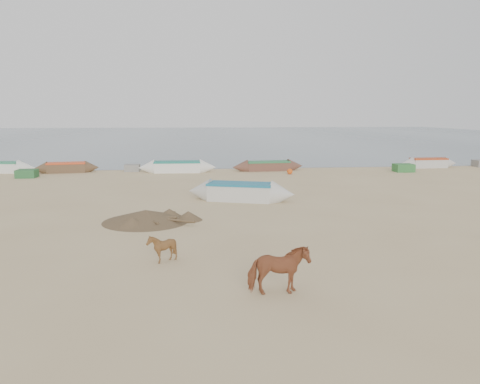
{
  "coord_description": "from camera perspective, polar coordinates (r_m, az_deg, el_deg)",
  "views": [
    {
      "loc": [
        -2.28,
        -17.92,
        4.71
      ],
      "look_at": [
        0.0,
        4.0,
        1.0
      ],
      "focal_mm": 35.0,
      "sensor_mm": 36.0,
      "label": 1
    }
  ],
  "objects": [
    {
      "name": "beach_clutter",
      "position": [
        38.23,
        4.03,
        2.91
      ],
      "size": [
        46.79,
        4.46,
        0.64
      ],
      "color": "#2B6032",
      "rests_on": "ground"
    },
    {
      "name": "cow_adult",
      "position": [
        12.43,
        4.69,
        -9.46
      ],
      "size": [
        1.6,
        0.77,
        1.34
      ],
      "primitive_type": "imported",
      "rotation": [
        0.0,
        0.0,
        1.6
      ],
      "color": "brown",
      "rests_on": "ground"
    },
    {
      "name": "calf_front",
      "position": [
        15.21,
        -9.5,
        -6.74
      ],
      "size": [
        0.95,
        0.87,
        0.95
      ],
      "primitive_type": "imported",
      "rotation": [
        0.0,
        0.0,
        -1.69
      ],
      "color": "brown",
      "rests_on": "ground"
    },
    {
      "name": "debris_pile",
      "position": [
        21.02,
        -11.42,
        -2.86
      ],
      "size": [
        3.96,
        3.96,
        0.52
      ],
      "primitive_type": "cone",
      "rotation": [
        0.0,
        0.0,
        0.04
      ],
      "color": "brown",
      "rests_on": "ground"
    },
    {
      "name": "ground",
      "position": [
        18.66,
        1.27,
        -5.06
      ],
      "size": [
        140.0,
        140.0,
        0.0
      ],
      "primitive_type": "plane",
      "color": "tan",
      "rests_on": "ground"
    },
    {
      "name": "waterline_canoes",
      "position": [
        39.04,
        -4.17,
        3.24
      ],
      "size": [
        57.59,
        2.96,
        0.9
      ],
      "color": "brown",
      "rests_on": "ground"
    },
    {
      "name": "near_canoe",
      "position": [
        25.52,
        0.06,
        0.03
      ],
      "size": [
        6.08,
        3.24,
        0.97
      ],
      "primitive_type": null,
      "rotation": [
        0.0,
        0.0,
        -0.32
      ],
      "color": "beige",
      "rests_on": "ground"
    },
    {
      "name": "sea",
      "position": [
        100.05,
        -4.65,
        6.84
      ],
      "size": [
        160.0,
        160.0,
        0.0
      ],
      "primitive_type": "plane",
      "color": "slate",
      "rests_on": "ground"
    }
  ]
}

